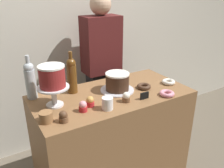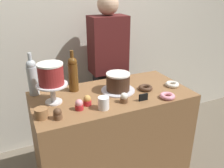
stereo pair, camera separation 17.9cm
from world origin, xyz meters
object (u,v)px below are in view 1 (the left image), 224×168
(cupcake_caramel, at_px, (90,102))
(price_sign_chalkboard, at_px, (144,96))
(cupcake_chocolate, at_px, (63,117))
(cookie_stack, at_px, (46,117))
(donut_pink, at_px, (167,93))
(barista_figure, at_px, (102,73))
(donut_chocolate, at_px, (144,86))
(wine_bottle_amber, at_px, (72,75))
(cupcake_vanilla, at_px, (126,97))
(coffee_cup_ceramic, at_px, (107,103))
(wine_bottle_clear, at_px, (30,80))
(chocolate_round_cake, at_px, (117,81))
(cupcake_strawberry, at_px, (83,106))
(donut_sugar, at_px, (168,82))
(white_layer_cake, at_px, (52,76))
(cake_stand_pedestal, at_px, (54,93))

(cupcake_caramel, distance_m, price_sign_chalkboard, 0.40)
(cupcake_chocolate, relative_size, cookie_stack, 0.88)
(donut_pink, relative_size, barista_figure, 0.07)
(donut_chocolate, distance_m, donut_pink, 0.21)
(wine_bottle_amber, height_order, cupcake_vanilla, wine_bottle_amber)
(wine_bottle_amber, xyz_separation_m, coffee_cup_ceramic, (0.10, -0.37, -0.10))
(wine_bottle_clear, bearing_deg, cupcake_chocolate, -79.24)
(cookie_stack, bearing_deg, chocolate_round_cake, 15.36)
(chocolate_round_cake, xyz_separation_m, price_sign_chalkboard, (0.09, -0.23, -0.05))
(donut_pink, bearing_deg, cupcake_vanilla, 167.55)
(cupcake_strawberry, xyz_separation_m, barista_figure, (0.53, 0.72, -0.09))
(cupcake_caramel, relative_size, donut_pink, 0.66)
(wine_bottle_amber, relative_size, coffee_cup_ceramic, 3.83)
(wine_bottle_amber, height_order, cookie_stack, wine_bottle_amber)
(donut_sugar, relative_size, price_sign_chalkboard, 1.60)
(wine_bottle_amber, bearing_deg, barista_figure, 40.72)
(chocolate_round_cake, height_order, coffee_cup_ceramic, chocolate_round_cake)
(donut_sugar, bearing_deg, wine_bottle_amber, 161.74)
(donut_chocolate, height_order, cookie_stack, cookie_stack)
(coffee_cup_ceramic, bearing_deg, white_layer_cake, 141.32)
(wine_bottle_clear, height_order, cupcake_chocolate, wine_bottle_clear)
(donut_chocolate, bearing_deg, cupcake_strawberry, -170.78)
(cookie_stack, height_order, coffee_cup_ceramic, coffee_cup_ceramic)
(cupcake_strawberry, bearing_deg, barista_figure, 53.87)
(white_layer_cake, distance_m, cupcake_caramel, 0.31)
(chocolate_round_cake, distance_m, donut_pink, 0.39)
(cake_stand_pedestal, distance_m, cupcake_caramel, 0.25)
(cupcake_vanilla, distance_m, coffee_cup_ceramic, 0.17)
(wine_bottle_clear, distance_m, donut_chocolate, 0.87)
(white_layer_cake, xyz_separation_m, barista_figure, (0.66, 0.55, -0.27))
(donut_chocolate, bearing_deg, cookie_stack, -173.20)
(cookie_stack, bearing_deg, wine_bottle_clear, 88.76)
(wine_bottle_clear, bearing_deg, wine_bottle_amber, -11.10)
(chocolate_round_cake, distance_m, cupcake_chocolate, 0.57)
(donut_chocolate, relative_size, donut_sugar, 1.00)
(wine_bottle_amber, xyz_separation_m, wine_bottle_clear, (-0.29, 0.06, 0.00))
(wine_bottle_clear, distance_m, price_sign_chalkboard, 0.83)
(chocolate_round_cake, xyz_separation_m, donut_chocolate, (0.21, -0.07, -0.06))
(white_layer_cake, relative_size, chocolate_round_cake, 0.94)
(wine_bottle_amber, relative_size, cupcake_chocolate, 4.38)
(white_layer_cake, xyz_separation_m, cupcake_caramel, (0.21, -0.13, -0.18))
(price_sign_chalkboard, bearing_deg, white_layer_cake, 158.41)
(chocolate_round_cake, xyz_separation_m, cupcake_strawberry, (-0.37, -0.16, -0.04))
(white_layer_cake, xyz_separation_m, donut_chocolate, (0.71, -0.08, -0.20))
(cupcake_strawberry, relative_size, donut_chocolate, 0.66)
(cake_stand_pedestal, distance_m, coffee_cup_ceramic, 0.37)
(cake_stand_pedestal, xyz_separation_m, white_layer_cake, (0.00, 0.00, 0.12))
(cake_stand_pedestal, relative_size, donut_chocolate, 1.93)
(donut_pink, bearing_deg, barista_figure, 98.04)
(cupcake_chocolate, relative_size, cupcake_strawberry, 1.00)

